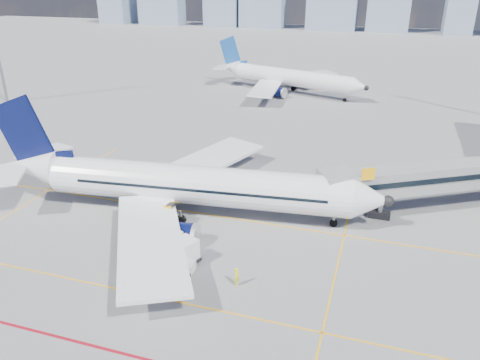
# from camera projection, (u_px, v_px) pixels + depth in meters

# --- Properties ---
(ground) EXTENTS (420.00, 420.00, 0.00)m
(ground) POSITION_uv_depth(u_px,v_px,m) (176.00, 255.00, 41.91)
(ground) COLOR gray
(ground) RESTS_ON ground
(apron_markings) EXTENTS (90.00, 35.12, 0.01)m
(apron_markings) POSITION_uv_depth(u_px,v_px,m) (150.00, 278.00, 38.66)
(apron_markings) COLOR #F2A60C
(apron_markings) RESTS_ON ground
(jet_bridge) EXTENTS (23.55, 15.78, 6.30)m
(jet_bridge) POSITION_uv_depth(u_px,v_px,m) (450.00, 177.00, 48.58)
(jet_bridge) COLOR gray
(jet_bridge) RESTS_ON ground
(distant_skyline) EXTENTS (251.89, 14.23, 30.92)m
(distant_skyline) POSITION_uv_depth(u_px,v_px,m) (329.00, 1.00, 206.27)
(distant_skyline) COLOR #7587A2
(distant_skyline) RESTS_ON ground
(main_aircraft) EXTENTS (41.57, 36.15, 12.16)m
(main_aircraft) POSITION_uv_depth(u_px,v_px,m) (180.00, 184.00, 48.13)
(main_aircraft) COLOR white
(main_aircraft) RESTS_ON ground
(second_aircraft) EXTENTS (34.88, 29.71, 10.67)m
(second_aircraft) POSITION_uv_depth(u_px,v_px,m) (286.00, 77.00, 98.22)
(second_aircraft) COLOR white
(second_aircraft) RESTS_ON ground
(baggage_tug) EXTENTS (2.51, 1.63, 1.67)m
(baggage_tug) POSITION_uv_depth(u_px,v_px,m) (179.00, 264.00, 39.17)
(baggage_tug) COLOR white
(baggage_tug) RESTS_ON ground
(cargo_dolly) EXTENTS (4.53, 3.36, 2.27)m
(cargo_dolly) POSITION_uv_depth(u_px,v_px,m) (178.00, 246.00, 40.88)
(cargo_dolly) COLOR black
(cargo_dolly) RESTS_ON ground
(belt_loader) EXTENTS (6.45, 2.35, 2.59)m
(belt_loader) POSITION_uv_depth(u_px,v_px,m) (144.00, 213.00, 47.77)
(belt_loader) COLOR black
(belt_loader) RESTS_ON ground
(ramp_worker) EXTENTS (0.44, 0.63, 1.65)m
(ramp_worker) POSITION_uv_depth(u_px,v_px,m) (237.00, 277.00, 37.48)
(ramp_worker) COLOR yellow
(ramp_worker) RESTS_ON ground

